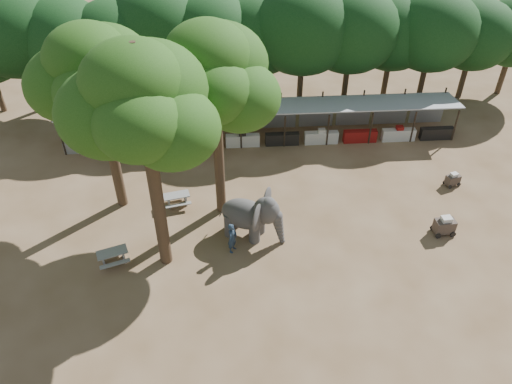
{
  "coord_description": "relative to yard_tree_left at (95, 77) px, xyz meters",
  "views": [
    {
      "loc": [
        -2.51,
        -16.99,
        19.35
      ],
      "look_at": [
        -1.0,
        5.0,
        2.0
      ],
      "focal_mm": 35.0,
      "sensor_mm": 36.0,
      "label": 1
    }
  ],
  "objects": [
    {
      "name": "yard_tree_back",
      "position": [
        6.0,
        -1.0,
        0.34
      ],
      "size": [
        7.1,
        6.9,
        11.36
      ],
      "color": "#332316",
      "rests_on": "ground"
    },
    {
      "name": "backdrop_trees",
      "position": [
        9.13,
        11.81,
        -2.69
      ],
      "size": [
        46.46,
        5.95,
        8.33
      ],
      "color": "#332316",
      "rests_on": "ground"
    },
    {
      "name": "yard_tree_left",
      "position": [
        0.0,
        0.0,
        0.0
      ],
      "size": [
        7.1,
        6.9,
        11.02
      ],
      "color": "#332316",
      "rests_on": "ground"
    },
    {
      "name": "yard_tree_center",
      "position": [
        3.0,
        -5.0,
        1.01
      ],
      "size": [
        7.1,
        6.9,
        12.04
      ],
      "color": "#332316",
      "rests_on": "ground"
    },
    {
      "name": "cart_back",
      "position": [
        20.82,
        0.22,
        -7.75
      ],
      "size": [
        1.09,
        0.87,
        0.92
      ],
      "rotation": [
        0.0,
        0.0,
        0.31
      ],
      "color": "#392E28",
      "rests_on": "ground"
    },
    {
      "name": "vendor_stalls",
      "position": [
        9.13,
        6.65,
        -7.02
      ],
      "size": [
        28.0,
        2.99,
        2.8
      ],
      "color": "#9FA1A6",
      "rests_on": "ground"
    },
    {
      "name": "handler",
      "position": [
        6.69,
        -4.71,
        -7.27
      ],
      "size": [
        0.71,
        0.8,
        1.86
      ],
      "primitive_type": "imported",
      "rotation": [
        0.0,
        0.0,
        1.07
      ],
      "color": "#26384C",
      "rests_on": "ground"
    },
    {
      "name": "picnic_table_near",
      "position": [
        0.37,
        -5.18,
        -7.69
      ],
      "size": [
        1.95,
        1.85,
        0.79
      ],
      "rotation": [
        0.0,
        0.0,
        0.33
      ],
      "color": "gray",
      "rests_on": "ground"
    },
    {
      "name": "picnic_table_far",
      "position": [
        3.46,
        -0.57,
        -7.7
      ],
      "size": [
        1.8,
        1.68,
        0.77
      ],
      "rotation": [
        0.0,
        0.0,
        0.22
      ],
      "color": "gray",
      "rests_on": "ground"
    },
    {
      "name": "elephant",
      "position": [
        7.83,
        -3.53,
        -6.75
      ],
      "size": [
        3.87,
        3.07,
        2.9
      ],
      "rotation": [
        0.0,
        0.0,
        -0.43
      ],
      "color": "#3C3A3A",
      "rests_on": "ground"
    },
    {
      "name": "cart_front",
      "position": [
        18.61,
        -4.14,
        -7.61
      ],
      "size": [
        1.28,
        0.89,
        1.19
      ],
      "rotation": [
        0.0,
        0.0,
        0.08
      ],
      "color": "#392E28",
      "rests_on": "ground"
    },
    {
      "name": "ground",
      "position": [
        9.13,
        -7.19,
        -8.2
      ],
      "size": [
        100.0,
        100.0,
        0.0
      ],
      "primitive_type": "plane",
      "color": "brown",
      "rests_on": "ground"
    }
  ]
}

